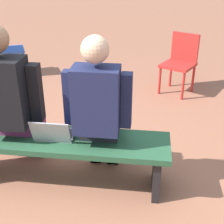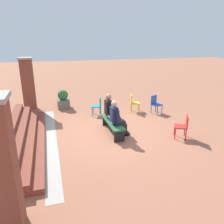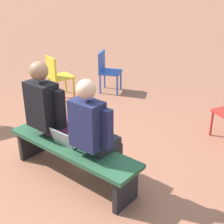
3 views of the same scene
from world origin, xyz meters
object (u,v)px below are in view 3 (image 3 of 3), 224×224
person_student (94,131)px  person_adult (50,111)px  laptop (67,140)px  plastic_chair_near_bench_left (107,69)px  plastic_chair_far_left (57,74)px  bench (72,152)px

person_student → person_adult: size_ratio=0.96×
laptop → plastic_chair_near_bench_left: bearing=-58.5°
person_student → laptop: size_ratio=4.16×
laptop → plastic_chair_near_bench_left: 3.08m
person_adult → plastic_chair_far_left: person_adult is taller
plastic_chair_far_left → plastic_chair_near_bench_left: bearing=-119.1°
person_student → plastic_chair_near_bench_left: 3.23m
plastic_chair_far_left → laptop: bearing=141.1°
plastic_chair_far_left → person_adult: bearing=137.0°
person_student → plastic_chair_far_left: person_student is taller
person_adult → laptop: size_ratio=4.35×
person_student → plastic_chair_near_bench_left: size_ratio=1.59×
person_student → bench: bearing=12.3°
person_student → person_adult: 0.74m
person_adult → plastic_chair_far_left: 2.40m
laptop → plastic_chair_near_bench_left: (1.61, -2.62, -0.02)m
plastic_chair_near_bench_left → plastic_chair_far_left: same height
person_adult → laptop: (-0.37, 0.08, -0.24)m
bench → person_student: size_ratio=1.35×
bench → plastic_chair_far_left: 2.76m
bench → person_adult: size_ratio=1.29×
person_student → plastic_chair_near_bench_left: person_student is taller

